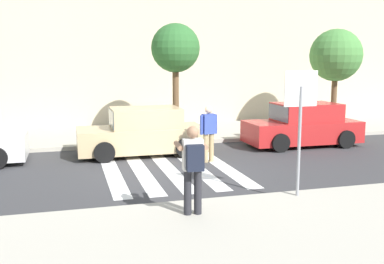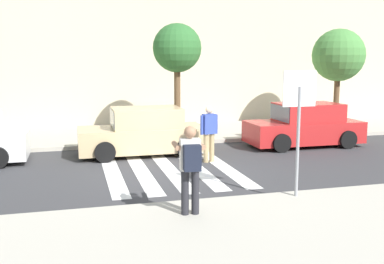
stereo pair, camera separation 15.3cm
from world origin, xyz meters
name	(u,v)px [view 2 (the right image)]	position (x,y,z in m)	size (l,w,h in m)	color
ground_plane	(170,170)	(0.00, 0.00, 0.00)	(120.00, 120.00, 0.00)	#38383A
sidewalk_near	(255,262)	(0.00, -6.20, 0.07)	(60.00, 6.00, 0.14)	#B2AD9E
sidewalk_far	(139,134)	(0.00, 6.00, 0.07)	(60.00, 4.80, 0.14)	#B2AD9E
building_facade_far	(125,43)	(0.00, 10.40, 3.92)	(56.00, 4.00, 7.85)	beige
crosswalk_stripe_0	(112,172)	(-1.60, 0.20, 0.00)	(0.44, 5.20, 0.01)	silver
crosswalk_stripe_1	(141,170)	(-0.80, 0.20, 0.00)	(0.44, 5.20, 0.01)	silver
crosswalk_stripe_2	(168,168)	(0.00, 0.20, 0.00)	(0.44, 5.20, 0.01)	silver
crosswalk_stripe_3	(195,167)	(0.80, 0.20, 0.00)	(0.44, 5.20, 0.01)	silver
crosswalk_stripe_4	(221,165)	(1.60, 0.20, 0.00)	(0.44, 5.20, 0.01)	silver
stop_sign	(299,105)	(2.07, -3.53, 2.13)	(0.76, 0.08, 2.73)	gray
photographer_with_backpack	(190,163)	(-0.47, -4.11, 1.17)	(0.63, 0.88, 1.72)	#232328
pedestrian_crossing	(209,131)	(1.37, 0.68, 0.97)	(0.57, 0.30, 1.72)	tan
parked_car_tan	(143,133)	(-0.39, 2.30, 0.73)	(4.10, 1.92, 1.55)	tan
parked_car_red	(305,126)	(5.47, 2.30, 0.73)	(4.10, 1.92, 1.55)	red
street_tree_center	(177,49)	(1.29, 4.60, 3.48)	(1.84, 1.84, 4.31)	brown
street_tree_east	(339,56)	(8.33, 4.82, 3.26)	(2.21, 2.21, 4.24)	brown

